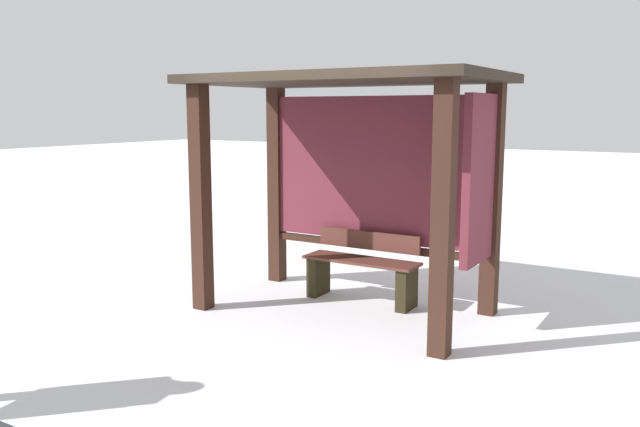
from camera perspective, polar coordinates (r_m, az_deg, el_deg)
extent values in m
plane|color=silver|center=(7.00, 2.06, -8.43)|extent=(60.00, 60.00, 0.00)
cube|color=#341D14|center=(6.95, -10.33, 1.26)|extent=(0.16, 0.16, 2.36)
cube|color=#341D14|center=(5.57, 10.64, -0.64)|extent=(0.16, 0.16, 2.36)
cube|color=#341D14|center=(8.03, -3.80, 2.40)|extent=(0.16, 0.16, 2.36)
cube|color=#341D14|center=(6.87, 14.71, 1.01)|extent=(0.16, 0.16, 2.36)
cube|color=#2C221A|center=(6.69, 2.18, 11.60)|extent=(3.08, 1.80, 0.09)
cube|color=maroon|center=(7.32, 4.76, 3.84)|extent=(2.50, 0.08, 1.61)
cube|color=#341D14|center=(7.43, 4.60, -2.85)|extent=(2.50, 0.06, 0.08)
cube|color=maroon|center=(6.41, 13.65, 2.89)|extent=(0.08, 0.76, 1.61)
cube|color=#542C23|center=(7.21, 3.59, -4.09)|extent=(1.30, 0.39, 0.03)
cube|color=#542C23|center=(7.32, 4.24, -2.34)|extent=(1.23, 0.04, 0.20)
cube|color=black|center=(7.04, 7.55, -6.49)|extent=(0.12, 0.33, 0.45)
cube|color=black|center=(7.53, -0.14, -5.39)|extent=(0.12, 0.33, 0.45)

